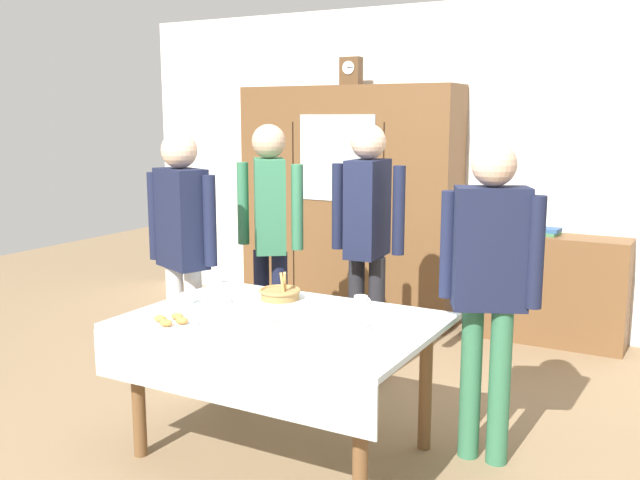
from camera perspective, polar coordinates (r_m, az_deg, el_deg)
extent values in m
plane|color=#846B4C|center=(4.11, -1.39, -15.53)|extent=(12.00, 12.00, 0.00)
cube|color=silver|center=(6.16, 11.12, 5.88)|extent=(6.40, 0.10, 2.70)
cylinder|color=brown|center=(3.89, -14.41, -11.73)|extent=(0.07, 0.07, 0.71)
cylinder|color=brown|center=(3.21, 3.27, -16.23)|extent=(0.07, 0.07, 0.71)
cylinder|color=brown|center=(4.46, -7.31, -8.62)|extent=(0.07, 0.07, 0.71)
cylinder|color=brown|center=(3.89, 8.48, -11.51)|extent=(0.07, 0.07, 0.71)
cube|color=silver|center=(3.69, -3.01, -6.53)|extent=(1.56, 1.08, 0.03)
cube|color=silver|center=(3.31, -8.01, -11.05)|extent=(1.56, 0.01, 0.24)
cube|color=brown|center=(6.26, 2.30, 3.00)|extent=(1.96, 0.45, 2.02)
cube|color=silver|center=(6.02, 1.35, 6.59)|extent=(0.71, 0.01, 0.73)
cube|color=black|center=(6.28, -2.16, 2.09)|extent=(0.01, 0.01, 1.62)
cube|color=black|center=(5.89, 5.06, 1.53)|extent=(0.01, 0.01, 1.62)
cube|color=brown|center=(6.22, 2.52, 13.39)|extent=(0.18, 0.10, 0.24)
cylinder|color=white|center=(6.17, 2.29, 13.69)|extent=(0.11, 0.01, 0.11)
cube|color=black|center=(6.17, 2.26, 13.83)|extent=(0.00, 0.00, 0.04)
cube|color=black|center=(6.16, 2.43, 13.69)|extent=(0.05, 0.00, 0.00)
cube|color=brown|center=(5.86, 17.80, -3.75)|extent=(1.19, 0.35, 0.86)
cube|color=#3D754C|center=(5.78, 18.03, 0.50)|extent=(0.14, 0.20, 0.03)
cube|color=#2D5184|center=(5.77, 18.05, 0.76)|extent=(0.15, 0.18, 0.03)
cylinder|color=silver|center=(3.51, 3.12, -7.09)|extent=(0.13, 0.13, 0.01)
cylinder|color=silver|center=(3.50, 3.13, -6.60)|extent=(0.08, 0.08, 0.05)
torus|color=silver|center=(3.49, 3.69, -6.64)|extent=(0.04, 0.01, 0.04)
cylinder|color=silver|center=(4.02, -10.65, -5.04)|extent=(0.13, 0.13, 0.01)
cylinder|color=silver|center=(4.01, -10.67, -4.61)|extent=(0.08, 0.08, 0.05)
torus|color=silver|center=(3.99, -10.24, -4.64)|extent=(0.04, 0.01, 0.04)
cylinder|color=#47230F|center=(4.01, -10.68, -4.31)|extent=(0.06, 0.06, 0.01)
cylinder|color=white|center=(3.90, 3.30, -5.34)|extent=(0.13, 0.13, 0.01)
cylinder|color=white|center=(3.89, 3.30, -4.89)|extent=(0.08, 0.08, 0.05)
torus|color=white|center=(3.88, 3.81, -4.92)|extent=(0.04, 0.01, 0.04)
cylinder|color=#47230F|center=(3.89, 3.31, -4.59)|extent=(0.06, 0.06, 0.01)
cylinder|color=white|center=(3.59, -4.37, -6.72)|extent=(0.13, 0.13, 0.01)
cylinder|color=white|center=(3.58, -4.37, -6.24)|extent=(0.08, 0.08, 0.05)
torus|color=white|center=(3.56, -3.86, -6.28)|extent=(0.04, 0.01, 0.04)
cylinder|color=#47230F|center=(3.58, -4.38, -5.91)|extent=(0.06, 0.06, 0.01)
cylinder|color=silver|center=(4.00, -8.05, -5.05)|extent=(0.13, 0.13, 0.01)
cylinder|color=silver|center=(3.99, -8.07, -4.61)|extent=(0.08, 0.08, 0.05)
torus|color=silver|center=(3.97, -7.63, -4.64)|extent=(0.04, 0.01, 0.04)
cylinder|color=#47230F|center=(3.98, -8.07, -4.31)|extent=(0.06, 0.06, 0.01)
cylinder|color=#9E7542|center=(4.06, -3.25, -4.43)|extent=(0.22, 0.22, 0.05)
torus|color=#9E7542|center=(4.05, -3.26, -4.09)|extent=(0.24, 0.24, 0.02)
cylinder|color=tan|center=(4.02, -3.05, -3.48)|extent=(0.04, 0.02, 0.12)
cylinder|color=tan|center=(4.03, -2.90, -3.45)|extent=(0.04, 0.04, 0.12)
cylinder|color=tan|center=(4.04, -2.84, -3.40)|extent=(0.02, 0.03, 0.12)
cylinder|color=white|center=(3.64, -11.87, -6.63)|extent=(0.28, 0.28, 0.01)
ellipsoid|color=#BC7F3D|center=(3.61, -11.05, -6.37)|extent=(0.07, 0.05, 0.04)
ellipsoid|color=#BC7F3D|center=(3.68, -11.40, -6.03)|extent=(0.07, 0.05, 0.04)
ellipsoid|color=#BC7F3D|center=(3.66, -12.72, -6.18)|extent=(0.07, 0.05, 0.04)
ellipsoid|color=#BC7F3D|center=(3.58, -12.29, -6.53)|extent=(0.07, 0.05, 0.04)
cube|color=silver|center=(3.34, -2.57, -7.99)|extent=(0.10, 0.01, 0.00)
ellipsoid|color=silver|center=(3.32, -1.75, -8.12)|extent=(0.03, 0.02, 0.01)
cube|color=silver|center=(3.49, -6.53, -7.26)|extent=(0.10, 0.01, 0.00)
ellipsoid|color=silver|center=(3.46, -5.78, -7.38)|extent=(0.03, 0.02, 0.01)
cube|color=silver|center=(3.74, 6.08, -6.07)|extent=(0.10, 0.01, 0.00)
ellipsoid|color=silver|center=(3.72, 6.86, -6.15)|extent=(0.03, 0.02, 0.01)
cylinder|color=#232328|center=(4.84, 2.94, -6.17)|extent=(0.11, 0.11, 0.85)
cylinder|color=#232328|center=(4.78, 4.56, -6.40)|extent=(0.11, 0.11, 0.85)
cube|color=#191E38|center=(4.66, 3.85, 2.55)|extent=(0.22, 0.37, 0.64)
sphere|color=#DBB293|center=(4.62, 3.91, 7.89)|extent=(0.23, 0.23, 0.23)
cylinder|color=#191E38|center=(4.75, 1.44, 2.72)|extent=(0.08, 0.08, 0.57)
cylinder|color=#191E38|center=(4.57, 6.35, 2.36)|extent=(0.08, 0.08, 0.57)
cylinder|color=silver|center=(4.71, -11.48, -6.97)|extent=(0.11, 0.11, 0.83)
cylinder|color=silver|center=(4.62, -10.05, -7.27)|extent=(0.11, 0.11, 0.83)
cube|color=#191E38|center=(4.51, -11.07, 1.72)|extent=(0.41, 0.32, 0.62)
sphere|color=#DBB293|center=(4.47, -11.26, 7.09)|extent=(0.22, 0.22, 0.22)
cylinder|color=#191E38|center=(4.65, -13.16, 1.89)|extent=(0.08, 0.08, 0.56)
cylinder|color=#191E38|center=(4.37, -8.85, 1.53)|extent=(0.08, 0.08, 0.56)
cylinder|color=#191E38|center=(5.04, -4.69, -5.56)|extent=(0.11, 0.11, 0.85)
cylinder|color=#191E38|center=(4.96, -3.24, -5.79)|extent=(0.11, 0.11, 0.85)
cube|color=#33704C|center=(4.85, -4.08, 2.80)|extent=(0.37, 0.41, 0.64)
sphere|color=tan|center=(4.82, -4.14, 7.92)|extent=(0.23, 0.23, 0.23)
cylinder|color=#33704C|center=(4.97, -6.21, 2.94)|extent=(0.08, 0.08, 0.57)
cylinder|color=#33704C|center=(4.74, -1.84, 2.64)|extent=(0.08, 0.08, 0.57)
cylinder|color=#33704C|center=(3.83, 12.02, -11.12)|extent=(0.11, 0.11, 0.82)
cylinder|color=#33704C|center=(3.79, 14.23, -11.42)|extent=(0.11, 0.11, 0.82)
cube|color=#191E38|center=(3.61, 13.56, -0.66)|extent=(0.41, 0.33, 0.61)
sphere|color=#DBB293|center=(3.56, 13.83, 5.93)|extent=(0.22, 0.22, 0.22)
cylinder|color=#191E38|center=(3.68, 10.26, -0.36)|extent=(0.08, 0.08, 0.55)
cylinder|color=#191E38|center=(3.56, 16.97, -0.96)|extent=(0.08, 0.08, 0.55)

